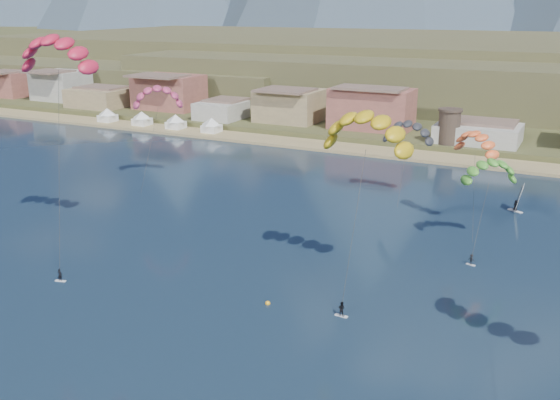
% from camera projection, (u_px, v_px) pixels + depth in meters
% --- Properties ---
extents(ground, '(2400.00, 2400.00, 0.00)m').
position_uv_depth(ground, '(126.00, 396.00, 57.83)').
color(ground, black).
rests_on(ground, ground).
extents(beach, '(2200.00, 12.00, 0.90)m').
position_uv_depth(beach, '(419.00, 155.00, 148.25)').
color(beach, tan).
rests_on(beach, ground).
extents(land, '(2200.00, 900.00, 4.00)m').
position_uv_depth(land, '(554.00, 46.00, 535.92)').
color(land, brown).
rests_on(land, ground).
extents(foothills, '(940.00, 210.00, 18.00)m').
position_uv_depth(foothills, '(559.00, 72.00, 244.04)').
color(foothills, brown).
rests_on(foothills, ground).
extents(town, '(400.00, 24.00, 12.00)m').
position_uv_depth(town, '(295.00, 102.00, 176.59)').
color(town, '#BCB8AE').
rests_on(town, ground).
extents(watchtower, '(5.82, 5.82, 8.60)m').
position_uv_depth(watchtower, '(449.00, 126.00, 151.11)').
color(watchtower, '#47382D').
rests_on(watchtower, ground).
extents(beach_tents, '(43.40, 6.40, 5.00)m').
position_uv_depth(beach_tents, '(158.00, 116.00, 179.63)').
color(beach_tents, white).
rests_on(beach_tents, ground).
extents(kitesurfer_red, '(14.64, 14.60, 32.53)m').
position_uv_depth(kitesurfer_red, '(56.00, 48.00, 85.44)').
color(kitesurfer_red, silver).
rests_on(kitesurfer_red, ground).
extents(kitesurfer_yellow, '(12.49, 13.26, 23.89)m').
position_uv_depth(kitesurfer_yellow, '(367.00, 126.00, 75.22)').
color(kitesurfer_yellow, silver).
rests_on(kitesurfer_yellow, ground).
extents(kitesurfer_green, '(8.99, 12.62, 14.91)m').
position_uv_depth(kitesurfer_green, '(490.00, 168.00, 90.18)').
color(kitesurfer_green, silver).
rests_on(kitesurfer_green, ground).
extents(distant_kite_pink, '(10.33, 9.13, 21.26)m').
position_uv_depth(distant_kite_pink, '(157.00, 93.00, 120.64)').
color(distant_kite_pink, '#262626').
rests_on(distant_kite_pink, ground).
extents(distant_kite_dark, '(9.93, 6.02, 16.37)m').
position_uv_depth(distant_kite_dark, '(408.00, 128.00, 114.02)').
color(distant_kite_dark, '#262626').
rests_on(distant_kite_dark, ground).
extents(distant_kite_orange, '(8.94, 7.88, 17.50)m').
position_uv_depth(distant_kite_orange, '(476.00, 139.00, 97.54)').
color(distant_kite_orange, '#262626').
rests_on(distant_kite_orange, ground).
extents(windsurfer, '(3.01, 3.01, 4.79)m').
position_uv_depth(windsurfer, '(517.00, 203.00, 108.68)').
color(windsurfer, silver).
rests_on(windsurfer, ground).
extents(buoy, '(0.63, 0.63, 0.63)m').
position_uv_depth(buoy, '(268.00, 303.00, 75.39)').
color(buoy, '#FFAE1A').
rests_on(buoy, ground).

